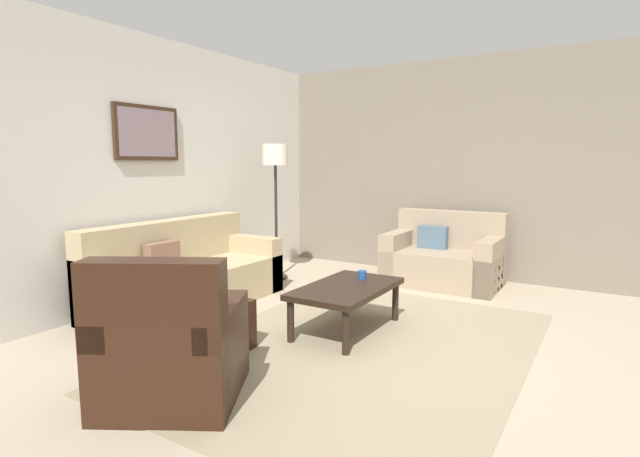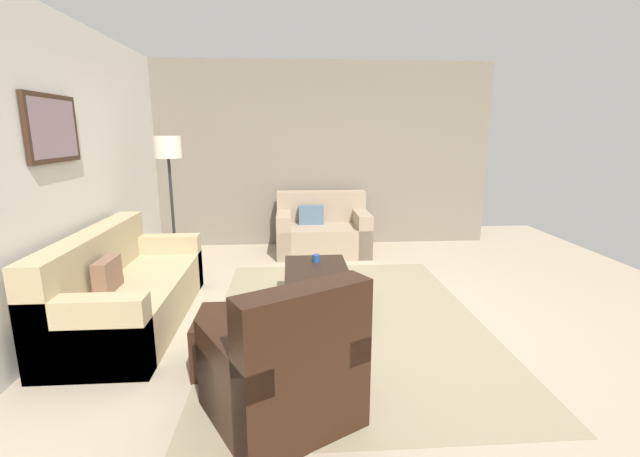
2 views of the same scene
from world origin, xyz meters
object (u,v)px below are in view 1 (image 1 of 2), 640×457
at_px(couch_main, 183,277).
at_px(framed_artwork, 147,133).
at_px(armchair_leather, 170,356).
at_px(couch_loveseat, 445,259).
at_px(cup, 362,275).
at_px(coffee_table, 347,291).
at_px(ottoman, 206,327).
at_px(lamp_standing, 275,168).

xyz_separation_m(couch_main, framed_artwork, (-0.04, 0.40, 1.49)).
bearing_deg(armchair_leather, couch_loveseat, -7.59).
relative_size(couch_loveseat, cup, 16.33).
bearing_deg(coffee_table, ottoman, 144.89).
xyz_separation_m(ottoman, framed_artwork, (0.77, 1.53, 1.59)).
height_order(ottoman, framed_artwork, framed_artwork).
bearing_deg(armchair_leather, coffee_table, -9.91).
height_order(couch_main, coffee_table, couch_main).
bearing_deg(cup, couch_main, 104.59).
distance_m(couch_main, ottoman, 1.39).
distance_m(lamp_standing, framed_artwork, 1.64).
distance_m(coffee_table, lamp_standing, 2.38).
height_order(couch_main, armchair_leather, armchair_leather).
relative_size(couch_main, coffee_table, 1.88).
bearing_deg(armchair_leather, lamp_standing, 25.11).
xyz_separation_m(armchair_leather, framed_artwork, (1.49, 1.94, 1.48)).
xyz_separation_m(couch_loveseat, cup, (-1.87, 0.21, 0.15)).
height_order(couch_loveseat, ottoman, couch_loveseat).
distance_m(couch_loveseat, lamp_standing, 2.39).
distance_m(couch_loveseat, framed_artwork, 3.73).
height_order(couch_main, cup, couch_main).
xyz_separation_m(couch_main, ottoman, (-0.81, -1.13, -0.10)).
height_order(cup, framed_artwork, framed_artwork).
distance_m(cup, framed_artwork, 2.67).
height_order(armchair_leather, lamp_standing, lamp_standing).
distance_m(couch_main, couch_loveseat, 3.12).
xyz_separation_m(couch_loveseat, framed_artwork, (-2.38, 2.45, 1.49)).
xyz_separation_m(couch_loveseat, ottoman, (-3.16, 0.92, -0.10)).
bearing_deg(armchair_leather, cup, -8.82).
relative_size(coffee_table, framed_artwork, 1.39).
bearing_deg(cup, ottoman, 150.93).
xyz_separation_m(armchair_leather, coffee_table, (1.73, -0.30, 0.05)).
xyz_separation_m(armchair_leather, ottoman, (0.72, 0.41, -0.11)).
bearing_deg(cup, coffee_table, 177.91).
relative_size(couch_main, couch_loveseat, 1.55).
bearing_deg(framed_artwork, cup, -77.04).
bearing_deg(cup, armchair_leather, 171.18).
xyz_separation_m(coffee_table, cup, (0.28, -0.01, 0.09)).
relative_size(couch_main, armchair_leather, 1.90).
bearing_deg(couch_main, cup, -75.41).
bearing_deg(lamp_standing, cup, -119.94).
relative_size(cup, framed_artwork, 0.10).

